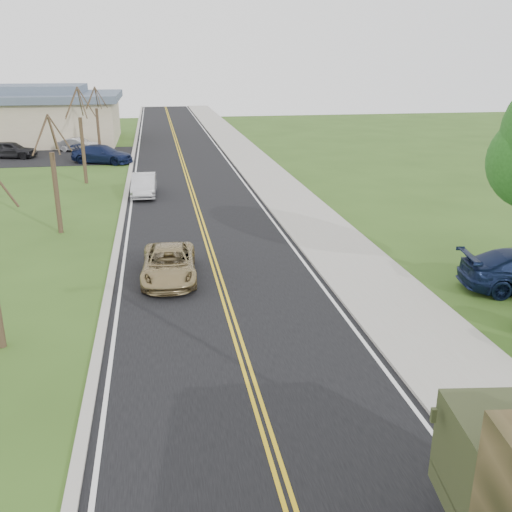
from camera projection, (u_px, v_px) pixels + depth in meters
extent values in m
cube|color=black|center=(183.00, 165.00, 46.11)|extent=(8.00, 120.00, 0.01)
cube|color=#9E998E|center=(234.00, 163.00, 46.76)|extent=(0.30, 120.00, 0.12)
cube|color=#9E998E|center=(255.00, 162.00, 47.05)|extent=(3.20, 120.00, 0.10)
cube|color=#9E998E|center=(131.00, 166.00, 45.41)|extent=(0.30, 120.00, 0.10)
cylinder|color=#38281C|center=(57.00, 193.00, 27.57)|extent=(0.24, 0.24, 3.96)
cylinder|color=#38281C|center=(60.00, 133.00, 26.82)|extent=(0.96, 0.32, 1.79)
cylinder|color=#38281C|center=(52.00, 134.00, 27.20)|extent=(0.12, 1.22, 1.65)
cylinder|color=#38281C|center=(40.00, 133.00, 26.72)|extent=(0.93, 0.41, 1.79)
cylinder|color=#38281C|center=(40.00, 137.00, 26.18)|extent=(0.75, 0.99, 1.67)
cylinder|color=#38281C|center=(54.00, 134.00, 26.31)|extent=(0.55, 0.85, 1.80)
cylinder|color=#38281C|center=(83.00, 151.00, 38.65)|extent=(0.24, 0.24, 4.44)
cylinder|color=#38281C|center=(87.00, 102.00, 37.81)|extent=(1.07, 0.35, 2.00)
cylinder|color=#38281C|center=(80.00, 103.00, 38.24)|extent=(0.13, 1.36, 1.84)
cylinder|color=#38281C|center=(71.00, 102.00, 37.70)|extent=(1.03, 0.46, 2.00)
cylinder|color=#38281C|center=(71.00, 104.00, 37.09)|extent=(0.83, 1.10, 1.87)
cylinder|color=#38281C|center=(82.00, 103.00, 37.24)|extent=(0.61, 0.95, 2.01)
cylinder|color=#38281C|center=(99.00, 132.00, 49.88)|extent=(0.24, 0.24, 4.08)
cylinder|color=#38281C|center=(101.00, 97.00, 49.11)|extent=(0.99, 0.33, 1.84)
cylinder|color=#38281C|center=(96.00, 98.00, 49.50)|extent=(0.13, 1.25, 1.69)
cylinder|color=#38281C|center=(90.00, 97.00, 49.00)|extent=(0.95, 0.42, 1.85)
cylinder|color=#38281C|center=(90.00, 99.00, 48.44)|extent=(0.77, 1.02, 1.72)
cylinder|color=#38281C|center=(98.00, 98.00, 48.58)|extent=(0.57, 0.88, 1.85)
cube|color=tan|center=(15.00, 122.00, 57.70)|extent=(20.00, 12.00, 4.20)
cube|color=#475466|center=(12.00, 97.00, 56.91)|extent=(21.00, 13.00, 0.70)
cube|color=#475466|center=(11.00, 90.00, 56.68)|extent=(14.00, 8.00, 0.90)
cube|color=black|center=(66.00, 156.00, 50.06)|extent=(18.00, 10.00, 0.02)
cube|color=black|center=(507.00, 415.00, 10.04)|extent=(2.32, 0.40, 0.74)
imported|color=#937F53|center=(169.00, 264.00, 22.08)|extent=(2.23, 4.52, 1.23)
imported|color=silver|center=(144.00, 185.00, 35.57)|extent=(1.57, 4.17, 1.36)
imported|color=black|center=(11.00, 150.00, 49.02)|extent=(4.58, 2.68, 1.46)
imported|color=silver|center=(79.00, 145.00, 52.44)|extent=(4.04, 2.79, 1.26)
imported|color=#10193C|center=(102.00, 154.00, 46.67)|extent=(5.46, 3.91, 1.47)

